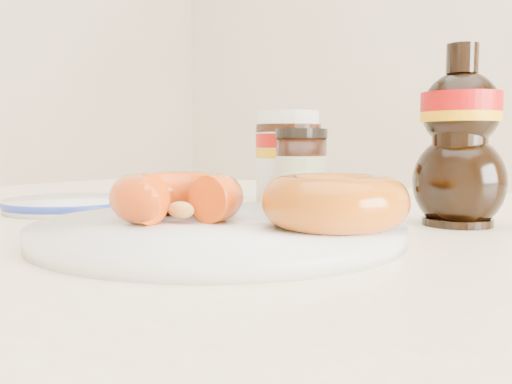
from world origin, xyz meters
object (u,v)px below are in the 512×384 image
Objects in this scene: plate at (218,230)px; dark_jar at (301,171)px; syrup_bottle at (460,136)px; donut_whole at (335,202)px; nutella_jar at (288,154)px; dining_table at (326,306)px; blue_rim_saucer at (69,204)px; donut_bitten at (177,197)px.

plate is 3.16× the size of dark_jar.
dark_jar is at bearing 179.23° from syrup_bottle.
syrup_bottle is (0.13, 0.20, 0.08)m from plate.
plate is at bearing -163.00° from donut_whole.
nutella_jar reaches higher than donut_whole.
dark_jar is at bearing 138.76° from dining_table.
plate is at bearing -76.22° from dark_jar.
nutella_jar is 0.80× the size of blue_rim_saucer.
donut_whole reaches higher than blue_rim_saucer.
syrup_bottle reaches higher than nutella_jar.
nutella_jar is at bearing 136.30° from dining_table.
dark_jar is at bearing 103.78° from plate.
plate is 0.26m from blue_rim_saucer.
nutella_jar is at bearing 55.66° from blue_rim_saucer.
dining_table is 15.00× the size of dark_jar.
dining_table is at bearing 69.00° from donut_bitten.
dark_jar is at bearing 36.76° from blue_rim_saucer.
dining_table is 11.93× the size of nutella_jar.
dining_table is at bearing 81.38° from plate.
dining_table is at bearing -151.41° from syrup_bottle.
nutella_jar reaches higher than dark_jar.
blue_rim_saucer is at bearing -124.34° from nutella_jar.
donut_whole is at bearing -49.50° from nutella_jar.
dark_jar is at bearing 129.23° from donut_whole.
nutella_jar is 0.09m from dark_jar.
donut_whole is at bearing 17.05° from donut_bitten.
donut_bitten is at bearing -85.86° from dark_jar.
plate is 2.52× the size of nutella_jar.
nutella_jar is (-0.13, 0.12, 0.15)m from dining_table.
blue_rim_saucer is at bearing 171.12° from plate.
donut_bitten is at bearing -109.78° from dining_table.
nutella_jar is 0.25m from syrup_bottle.
donut_bitten reaches higher than plate.
dark_jar reaches higher than dining_table.
dark_jar reaches higher than plate.
blue_rim_saucer is (-0.23, 0.05, -0.03)m from donut_bitten.
nutella_jar reaches higher than plate.
dining_table is at bearing 19.04° from blue_rim_saucer.
blue_rim_saucer is at bearing 177.90° from donut_whole.
plate is 0.04m from donut_bitten.
syrup_bottle is at bearing 56.79° from plate.
donut_bitten is 0.21m from dark_jar.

